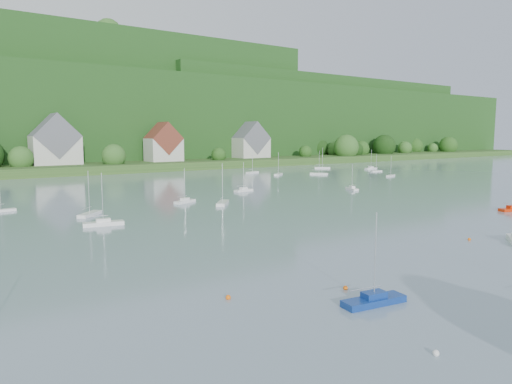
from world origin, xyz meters
TOP-DOWN VIEW (x-y plane):
  - far_shore_strip at (0.00, 200.00)m, footprint 600.00×60.00m
  - forested_ridge at (0.39, 268.57)m, footprint 620.00×181.22m
  - village_building_2 at (5.00, 188.00)m, footprint 16.00×11.44m
  - village_building_3 at (45.00, 186.00)m, footprint 13.00×10.40m
  - village_building_4 at (90.00, 190.00)m, footprint 15.00×10.40m
  - near_sailboat_1 at (-3.44, 35.95)m, footprint 5.67×2.33m
  - near_sailboat_5 at (52.56, 53.09)m, footprint 5.30×2.67m
  - mooring_buoy_0 at (-2.61, 39.86)m, footprint 0.42×0.42m
  - mooring_buoy_1 at (-7.02, 27.93)m, footprint 0.43×0.43m
  - mooring_buoy_2 at (24.41, 44.40)m, footprint 0.40×0.40m
  - mooring_buoy_3 at (-12.29, 43.67)m, footprint 0.44×0.44m
  - far_sailboat_cluster at (14.22, 118.03)m, footprint 208.22×72.76m

SIDE VIEW (x-z plane):
  - mooring_buoy_0 at x=-2.61m, z-range -0.21..0.21m
  - mooring_buoy_1 at x=-7.02m, z-range -0.21..0.21m
  - mooring_buoy_2 at x=24.41m, z-range -0.20..0.20m
  - mooring_buoy_3 at x=-12.29m, z-range -0.22..0.22m
  - far_sailboat_cluster at x=14.22m, z-range -3.98..4.73m
  - near_sailboat_5 at x=52.56m, z-range -3.05..3.85m
  - near_sailboat_1 at x=-3.44m, z-range -3.30..4.13m
  - far_shore_strip at x=0.00m, z-range 0.00..3.00m
  - village_building_3 at x=45.00m, z-range 1.68..17.18m
  - village_building_4 at x=90.00m, z-range 1.34..17.84m
  - village_building_2 at x=5.00m, z-range 1.27..19.27m
  - forested_ridge at x=0.39m, z-range -12.06..57.83m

